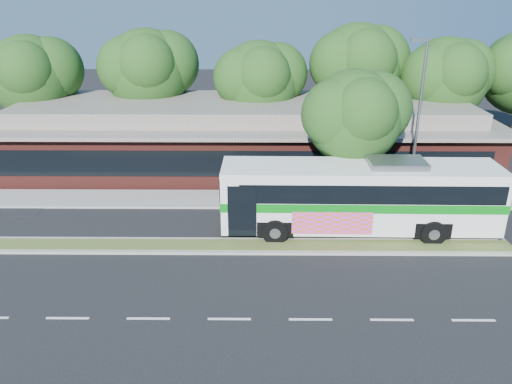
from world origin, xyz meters
TOP-DOWN VIEW (x-y plane):
  - ground at (0.00, 0.00)m, footprint 120.00×120.00m
  - median_strip at (0.00, 0.60)m, footprint 26.00×1.10m
  - sidewalk at (0.00, 6.40)m, footprint 44.00×2.60m
  - plaza_building at (0.00, 12.99)m, footprint 33.20×11.20m
  - lamp_post at (9.56, 6.00)m, footprint 0.93×0.18m
  - tree_bg_a at (-14.58, 15.14)m, footprint 6.47×5.80m
  - tree_bg_b at (-6.57, 16.14)m, footprint 6.69×6.00m
  - tree_bg_c at (1.40, 15.13)m, footprint 6.24×5.60m
  - tree_bg_d at (8.45, 16.15)m, footprint 6.91×6.20m
  - tree_bg_e at (14.42, 15.14)m, footprint 6.47×5.80m
  - transit_bus at (6.06, 2.40)m, footprint 13.57×3.30m
  - sedan at (-9.68, 9.58)m, footprint 5.39×2.25m
  - sidewalk_tree at (6.36, 5.42)m, footprint 5.58×5.00m

SIDE VIEW (x-z plane):
  - ground at x=0.00m, z-range 0.00..0.00m
  - sidewalk at x=0.00m, z-range 0.00..0.12m
  - median_strip at x=0.00m, z-range 0.00..0.15m
  - sedan at x=-9.68m, z-range 0.00..1.56m
  - transit_bus at x=6.06m, z-range 0.22..4.01m
  - plaza_building at x=0.00m, z-range -0.10..4.35m
  - lamp_post at x=9.56m, z-range 0.37..9.44m
  - sidewalk_tree at x=6.36m, z-range 1.44..9.11m
  - tree_bg_c at x=1.40m, z-range 1.46..9.72m
  - tree_bg_e at x=14.42m, z-range 1.49..10.00m
  - tree_bg_a at x=-14.58m, z-range 1.55..10.18m
  - tree_bg_b at x=-6.57m, z-range 1.64..10.64m
  - tree_bg_d at x=8.45m, z-range 1.73..11.10m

